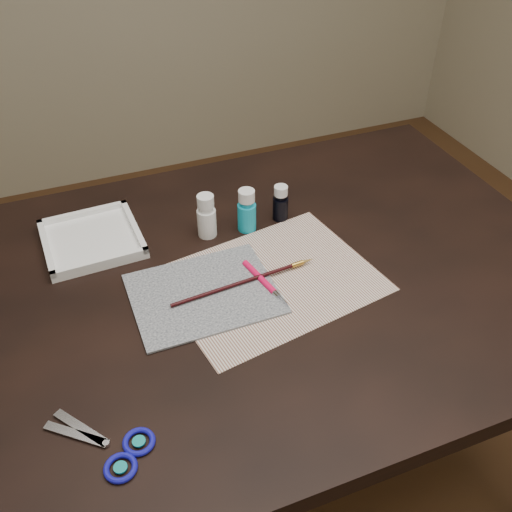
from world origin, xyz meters
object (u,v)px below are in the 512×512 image
object	(u,v)px
paint_bottle_navy	(281,203)
palette_tray	(92,239)
paper	(271,280)
canvas	(204,293)
paint_bottle_white	(206,216)
scissors	(94,443)
paint_bottle_cyan	(247,210)

from	to	relation	value
paint_bottle_navy	palette_tray	distance (m)	0.41
paper	canvas	distance (m)	0.13
paper	paint_bottle_navy	size ratio (longest dim) A/B	4.75
paint_bottle_white	palette_tray	distance (m)	0.25
paper	paint_bottle_white	xyz separation A→B (m)	(-0.07, 0.19, 0.05)
paint_bottle_white	paper	bearing A→B (deg)	-69.58
paint_bottle_white	scissors	bearing A→B (deg)	-126.05
scissors	palette_tray	xyz separation A→B (m)	(0.07, 0.49, 0.01)
paint_bottle_cyan	scissors	size ratio (longest dim) A/B	0.52
paper	paint_bottle_white	world-z (taller)	paint_bottle_white
paint_bottle_white	scissors	xyz separation A→B (m)	(-0.31, -0.43, -0.04)
paint_bottle_cyan	paint_bottle_navy	size ratio (longest dim) A/B	1.17
paint_bottle_white	paint_bottle_cyan	xyz separation A→B (m)	(0.09, -0.01, -0.00)
paper	paint_bottle_cyan	size ratio (longest dim) A/B	4.04
paint_bottle_navy	paint_bottle_white	bearing A→B (deg)	179.30
canvas	paint_bottle_cyan	size ratio (longest dim) A/B	2.75
paper	palette_tray	xyz separation A→B (m)	(-0.31, 0.25, 0.01)
palette_tray	canvas	bearing A→B (deg)	-54.40
paint_bottle_white	palette_tray	xyz separation A→B (m)	(-0.24, 0.06, -0.04)
canvas	paint_bottle_white	world-z (taller)	paint_bottle_white
paint_bottle_white	paint_bottle_cyan	world-z (taller)	same
paint_bottle_white	paint_bottle_navy	distance (m)	0.17
canvas	scissors	xyz separation A→B (m)	(-0.25, -0.25, 0.00)
paper	paint_bottle_white	distance (m)	0.21
paint_bottle_cyan	paint_bottle_navy	world-z (taller)	paint_bottle_cyan
paper	paint_bottle_cyan	distance (m)	0.18
scissors	palette_tray	world-z (taller)	palette_tray
paint_bottle_cyan	paint_bottle_navy	distance (m)	0.08
paint_bottle_cyan	scissors	distance (m)	0.58
paint_bottle_navy	paint_bottle_cyan	bearing A→B (deg)	-173.61
canvas	palette_tray	bearing A→B (deg)	125.60
paint_bottle_white	paint_bottle_navy	world-z (taller)	paint_bottle_white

